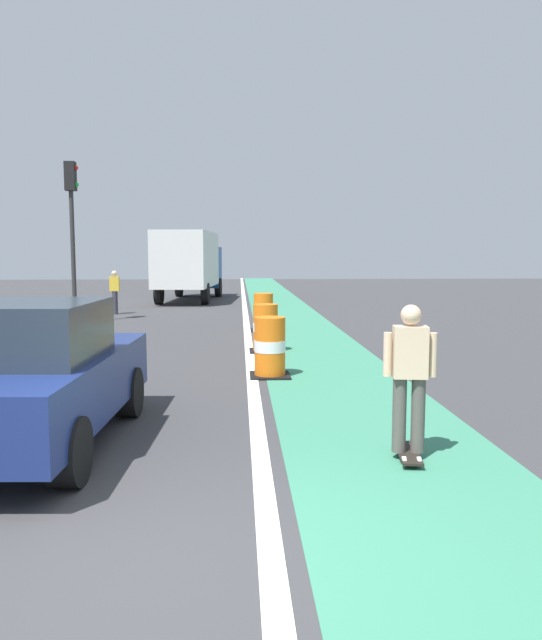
# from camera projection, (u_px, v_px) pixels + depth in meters

# --- Properties ---
(ground_plane) EXTENTS (100.00, 100.00, 0.00)m
(ground_plane) POSITION_uv_depth(u_px,v_px,m) (146.00, 567.00, 4.37)
(ground_plane) COLOR #38383A
(bike_lane_strip) EXTENTS (2.50, 80.00, 0.01)m
(bike_lane_strip) POSITION_uv_depth(u_px,v_px,m) (304.00, 337.00, 16.41)
(bike_lane_strip) COLOR #387F60
(bike_lane_strip) RESTS_ON ground
(lane_divider_stripe) EXTENTS (0.20, 80.00, 0.01)m
(lane_divider_stripe) POSITION_uv_depth(u_px,v_px,m) (248.00, 338.00, 16.33)
(lane_divider_stripe) COLOR silver
(lane_divider_stripe) RESTS_ON ground
(skateboarder_on_lane) EXTENTS (0.57, 0.82, 1.69)m
(skateboarder_on_lane) POSITION_uv_depth(u_px,v_px,m) (410.00, 377.00, 6.60)
(skateboarder_on_lane) COLOR black
(skateboarder_on_lane) RESTS_ON ground
(parked_sedan_nearest) EXTENTS (2.07, 4.18, 1.70)m
(parked_sedan_nearest) POSITION_uv_depth(u_px,v_px,m) (30.00, 376.00, 7.01)
(parked_sedan_nearest) COLOR navy
(parked_sedan_nearest) RESTS_ON ground
(traffic_barrel_front) EXTENTS (0.73, 0.73, 1.09)m
(traffic_barrel_front) POSITION_uv_depth(u_px,v_px,m) (270.00, 348.00, 11.12)
(traffic_barrel_front) COLOR orange
(traffic_barrel_front) RESTS_ON ground
(traffic_barrel_mid) EXTENTS (0.73, 0.73, 1.09)m
(traffic_barrel_mid) POSITION_uv_depth(u_px,v_px,m) (266.00, 329.00, 13.96)
(traffic_barrel_mid) COLOR orange
(traffic_barrel_mid) RESTS_ON ground
(traffic_barrel_back) EXTENTS (0.73, 0.73, 1.09)m
(traffic_barrel_back) POSITION_uv_depth(u_px,v_px,m) (263.00, 313.00, 17.78)
(traffic_barrel_back) COLOR orange
(traffic_barrel_back) RESTS_ON ground
(delivery_truck_down_block) EXTENTS (2.87, 7.75, 3.23)m
(delivery_truck_down_block) POSITION_uv_depth(u_px,v_px,m) (190.00, 262.00, 29.10)
(delivery_truck_down_block) COLOR silver
(delivery_truck_down_block) RESTS_ON ground
(traffic_light_corner) EXTENTS (0.41, 0.32, 5.10)m
(traffic_light_corner) POSITION_uv_depth(u_px,v_px,m) (72.00, 213.00, 19.36)
(traffic_light_corner) COLOR #2D2D2D
(traffic_light_corner) RESTS_ON ground
(pedestrian_crossing) EXTENTS (0.34, 0.20, 1.61)m
(pedestrian_crossing) POSITION_uv_depth(u_px,v_px,m) (115.00, 291.00, 22.62)
(pedestrian_crossing) COLOR #33333D
(pedestrian_crossing) RESTS_ON ground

